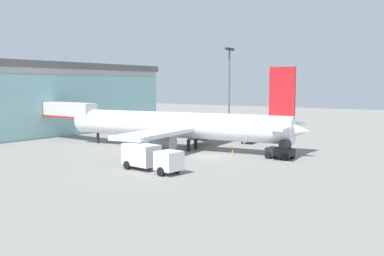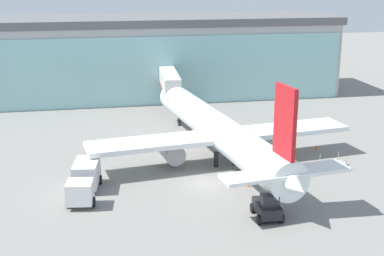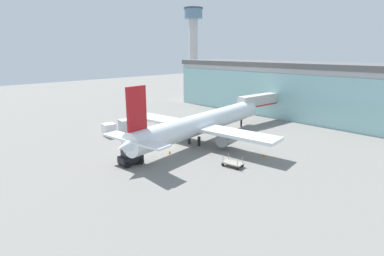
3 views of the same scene
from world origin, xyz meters
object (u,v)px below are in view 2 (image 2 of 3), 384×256
at_px(catering_truck, 84,179).
at_px(safety_cone_nose, 248,184).
at_px(pushback_tug, 267,207).
at_px(safety_cone_wingtip, 316,147).
at_px(jet_bridge, 169,80).
at_px(airplane, 219,131).
at_px(baggage_cart, 333,164).

xyz_separation_m(catering_truck, safety_cone_nose, (15.22, -1.29, -1.19)).
bearing_deg(pushback_tug, safety_cone_nose, -0.37).
distance_m(safety_cone_nose, safety_cone_wingtip, 14.34).
bearing_deg(jet_bridge, pushback_tug, -172.12).
xyz_separation_m(airplane, baggage_cart, (10.97, -5.10, -2.80)).
distance_m(airplane, baggage_cart, 12.41).
bearing_deg(safety_cone_wingtip, baggage_cart, -99.08).
bearing_deg(safety_cone_nose, catering_truck, 175.17).
bearing_deg(catering_truck, jet_bridge, 164.91).
relative_size(jet_bridge, pushback_tug, 4.31).
distance_m(pushback_tug, safety_cone_nose, 6.93).
xyz_separation_m(catering_truck, baggage_cart, (25.34, 1.49, -0.97)).
bearing_deg(airplane, catering_truck, 107.49).
relative_size(baggage_cart, pushback_tug, 0.91).
bearing_deg(pushback_tug, catering_truck, 64.54).
height_order(safety_cone_nose, safety_cone_wingtip, same).
height_order(pushback_tug, safety_cone_wingtip, pushback_tug).
xyz_separation_m(baggage_cart, pushback_tug, (-10.58, -9.66, 0.47)).
bearing_deg(airplane, jet_bridge, -2.22).
relative_size(catering_truck, baggage_cart, 2.52).
height_order(jet_bridge, safety_cone_wingtip, jet_bridge).
height_order(jet_bridge, pushback_tug, jet_bridge).
relative_size(airplane, baggage_cart, 12.21).
distance_m(catering_truck, safety_cone_nose, 15.32).
bearing_deg(jet_bridge, safety_cone_wingtip, -141.75).
relative_size(airplane, pushback_tug, 11.08).
distance_m(jet_bridge, catering_truck, 31.15).
xyz_separation_m(jet_bridge, pushback_tug, (2.27, -36.52, -3.71)).
bearing_deg(pushback_tug, airplane, 5.00).
height_order(airplane, safety_cone_nose, airplane).
bearing_deg(catering_truck, pushback_tug, 69.74).
bearing_deg(baggage_cart, jet_bridge, -72.58).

